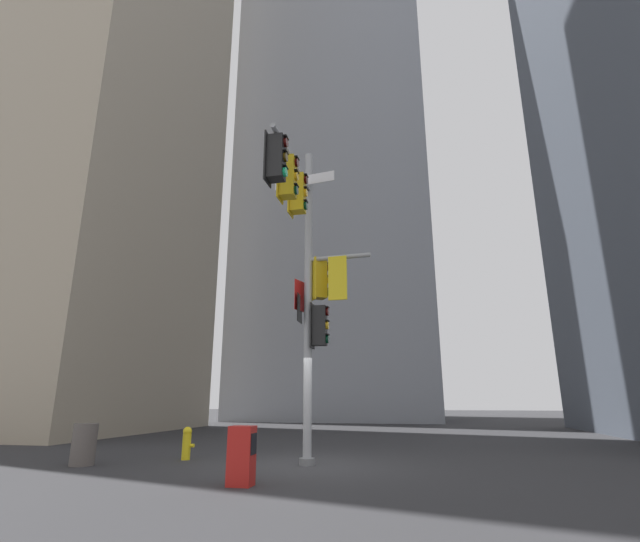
# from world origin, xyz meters

# --- Properties ---
(ground) EXTENTS (120.00, 120.00, 0.00)m
(ground) POSITION_xyz_m (0.00, 0.00, 0.00)
(ground) COLOR #2D2D30
(building_mid_block) EXTENTS (15.12, 15.12, 47.27)m
(building_mid_block) POSITION_xyz_m (-3.45, 27.28, 23.63)
(building_mid_block) COLOR #9399A3
(building_mid_block) RESTS_ON ground
(signal_pole_assembly) EXTENTS (2.57, 3.68, 8.17)m
(signal_pole_assembly) POSITION_xyz_m (0.15, -0.70, 4.92)
(signal_pole_assembly) COLOR #9EA0A3
(signal_pole_assembly) RESTS_ON ground
(fire_hydrant) EXTENTS (0.33, 0.23, 0.81)m
(fire_hydrant) POSITION_xyz_m (-3.30, 0.35, 0.42)
(fire_hydrant) COLOR yellow
(fire_hydrant) RESTS_ON ground
(newspaper_box) EXTENTS (0.45, 0.36, 1.03)m
(newspaper_box) POSITION_xyz_m (-0.54, -2.90, 0.52)
(newspaper_box) COLOR red
(newspaper_box) RESTS_ON ground
(trash_bin) EXTENTS (0.55, 0.55, 0.95)m
(trash_bin) POSITION_xyz_m (-5.16, -1.16, 0.47)
(trash_bin) COLOR #59514C
(trash_bin) RESTS_ON ground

